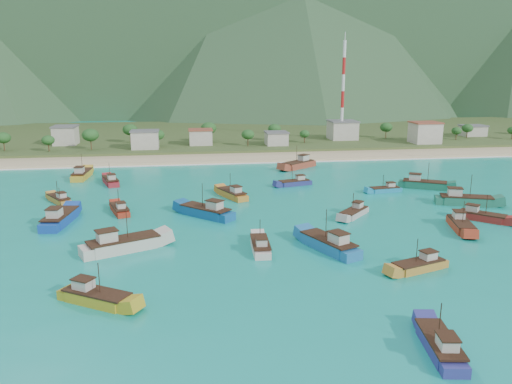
{
  "coord_description": "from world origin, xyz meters",
  "views": [
    {
      "loc": [
        -13.21,
        -87.62,
        28.99
      ],
      "look_at": [
        2.01,
        18.0,
        3.0
      ],
      "focal_mm": 35.0,
      "sensor_mm": 36.0,
      "label": 1
    }
  ],
  "objects": [
    {
      "name": "boat_20",
      "position": [
        -25.15,
        -26.51,
        0.7
      ],
      "size": [
        10.22,
        7.97,
        6.02
      ],
      "rotation": [
        0.0,
        0.0,
        4.15
      ],
      "color": "#B0981F",
      "rests_on": "ground"
    },
    {
      "name": "boat_14",
      "position": [
        9.95,
        -11.97,
        0.92
      ],
      "size": [
        8.17,
        12.68,
        7.24
      ],
      "rotation": [
        0.0,
        0.0,
        0.41
      ],
      "color": "#1E67A6",
      "rests_on": "ground"
    },
    {
      "name": "boat_5",
      "position": [
        -37.75,
        9.85,
        0.94
      ],
      "size": [
        5.29,
        12.82,
        7.35
      ],
      "rotation": [
        0.0,
        0.0,
        6.15
      ],
      "color": "#1340A4",
      "rests_on": "ground"
    },
    {
      "name": "surf_line",
      "position": [
        0.0,
        69.5,
        0.0
      ],
      "size": [
        400.0,
        2.5,
        0.08
      ],
      "primitive_type": "cube",
      "color": "white",
      "rests_on": "ground"
    },
    {
      "name": "boat_10",
      "position": [
        -41.81,
        26.91,
        0.55
      ],
      "size": [
        6.98,
        8.82,
        5.21
      ],
      "rotation": [
        0.0,
        0.0,
        0.57
      ],
      "color": "#B8802E",
      "rests_on": "ground"
    },
    {
      "name": "boat_21",
      "position": [
        -32.85,
        44.61,
        0.68
      ],
      "size": [
        5.75,
        10.37,
        5.88
      ],
      "rotation": [
        0.0,
        0.0,
        0.3
      ],
      "color": "maroon",
      "rests_on": "ground"
    },
    {
      "name": "village",
      "position": [
        11.07,
        101.63,
        4.85
      ],
      "size": [
        215.18,
        28.38,
        7.7
      ],
      "color": "beige",
      "rests_on": "ground"
    },
    {
      "name": "beach",
      "position": [
        0.0,
        79.0,
        0.0
      ],
      "size": [
        400.0,
        18.0,
        1.2
      ],
      "primitive_type": "cube",
      "color": "beige",
      "rests_on": "ground"
    },
    {
      "name": "boat_18",
      "position": [
        14.74,
        36.02,
        0.56
      ],
      "size": [
        9.27,
        4.84,
        5.25
      ],
      "rotation": [
        0.0,
        0.0,
        1.83
      ],
      "color": "navy",
      "rests_on": "ground"
    },
    {
      "name": "boat_12",
      "position": [
        20.68,
        6.64,
        0.59
      ],
      "size": [
        8.25,
        8.53,
        5.42
      ],
      "rotation": [
        0.0,
        0.0,
        2.39
      ],
      "color": "#AFA59E",
      "rests_on": "ground"
    },
    {
      "name": "vegetation",
      "position": [
        -7.46,
        103.1,
        5.12
      ],
      "size": [
        277.02,
        25.88,
        8.28
      ],
      "color": "#235623",
      "rests_on": "ground"
    },
    {
      "name": "boat_7",
      "position": [
        -23.99,
        -7.47,
        1.01
      ],
      "size": [
        13.46,
        8.89,
        7.7
      ],
      "rotation": [
        0.0,
        0.0,
        5.14
      ],
      "color": "beige",
      "rests_on": "ground"
    },
    {
      "name": "ground",
      "position": [
        0.0,
        0.0,
        0.0
      ],
      "size": [
        600.0,
        600.0,
        0.0
      ],
      "primitive_type": "plane",
      "color": "#0B8373",
      "rests_on": "ground"
    },
    {
      "name": "boat_2",
      "position": [
        46.43,
        28.22,
        0.88
      ],
      "size": [
        12.06,
        8.92,
        7.02
      ],
      "rotation": [
        0.0,
        0.0,
        4.2
      ],
      "color": "#19634A",
      "rests_on": "ground"
    },
    {
      "name": "radio_tower",
      "position": [
        50.04,
        108.0,
        21.1
      ],
      "size": [
        1.2,
        1.2,
        39.01
      ],
      "color": "red",
      "rests_on": "ground"
    },
    {
      "name": "boat_13",
      "position": [
        12.83,
        -43.57,
        0.64
      ],
      "size": [
        4.35,
        9.92,
        5.66
      ],
      "rotation": [
        0.0,
        0.0,
        6.12
      ],
      "color": "navy",
      "rests_on": "ground"
    },
    {
      "name": "boat_4",
      "position": [
        21.12,
        59.26,
        0.95
      ],
      "size": [
        12.22,
        10.52,
        7.4
      ],
      "rotation": [
        0.0,
        0.0,
        2.22
      ],
      "color": "#973C27",
      "rests_on": "ground"
    },
    {
      "name": "boat_3",
      "position": [
        35.19,
        25.75,
        0.47
      ],
      "size": [
        8.31,
        3.39,
        4.77
      ],
      "rotation": [
        0.0,
        0.0,
        1.7
      ],
      "color": "teal",
      "rests_on": "ground"
    },
    {
      "name": "boat_15",
      "position": [
        -9.3,
        10.6,
        0.94
      ],
      "size": [
        11.4,
        11.27,
        7.31
      ],
      "rotation": [
        0.0,
        0.0,
        0.8
      ],
      "color": "#10538F",
      "rests_on": "ground"
    },
    {
      "name": "boat_1",
      "position": [
        37.64,
        -4.59,
        0.7
      ],
      "size": [
        5.56,
        10.65,
        6.04
      ],
      "rotation": [
        0.0,
        0.0,
        2.88
      ],
      "color": "#A9321C",
      "rests_on": "ground"
    },
    {
      "name": "boat_19",
      "position": [
        -2.58,
        25.72,
        0.72
      ],
      "size": [
        6.96,
        10.71,
        6.12
      ],
      "rotation": [
        0.0,
        0.0,
        0.41
      ],
      "color": "#C47C28",
      "rests_on": "ground"
    },
    {
      "name": "boat_26",
      "position": [
        -27.18,
        16.11,
        0.57
      ],
      "size": [
        5.26,
        9.34,
        5.3
      ],
      "rotation": [
        0.0,
        0.0,
        0.31
      ],
      "color": "#A12A17",
      "rests_on": "ground"
    },
    {
      "name": "boat_11",
      "position": [
        -1.32,
        -10.32,
        0.61
      ],
      "size": [
        3.25,
        9.43,
        5.49
      ],
      "rotation": [
        0.0,
        0.0,
        6.23
      ],
      "color": "beige",
      "rests_on": "ground"
    },
    {
      "name": "boat_8",
      "position": [
        -41.76,
        53.48,
        0.88
      ],
      "size": [
        4.14,
        11.98,
        6.98
      ],
      "rotation": [
        0.0,
        0.0,
        6.23
      ],
      "color": "gold",
      "rests_on": "ground"
    },
    {
      "name": "boat_22",
      "position": [
        20.87,
        -22.15,
        0.6
      ],
      "size": [
        9.6,
        5.47,
        5.44
      ],
      "rotation": [
        0.0,
        0.0,
        1.89
      ],
      "color": "#BA7C2D",
      "rests_on": "ground"
    },
    {
      "name": "boat_16",
      "position": [
        44.83,
        0.3,
        0.65
      ],
      "size": [
        8.93,
        8.9,
        5.75
      ],
      "rotation": [
        0.0,
        0.0,
        3.93
      ],
      "color": "maroon",
      "rests_on": "ground"
    },
    {
      "name": "land",
      "position": [
        0.0,
        140.0,
        0.0
      ],
      "size": [
        400.0,
        110.0,
        2.4
      ],
      "primitive_type": "cube",
      "color": "#385123",
      "rests_on": "ground"
    },
    {
      "name": "boat_6",
      "position": [
        48.05,
        11.79,
        0.93
      ],
      "size": [
        12.81,
        7.53,
        7.27
      ],
      "rotation": [
        0.0,
        0.0,
        4.37
      ],
      "color": "#1F6A53",
      "rests_on": "ground"
    }
  ]
}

